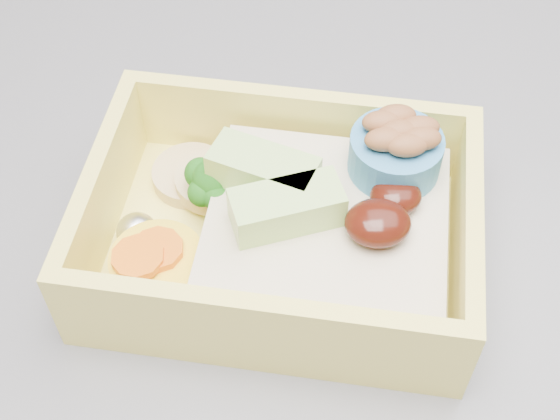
{
  "coord_description": "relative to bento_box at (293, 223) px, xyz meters",
  "views": [
    {
      "loc": [
        -0.22,
        -0.26,
        1.28
      ],
      "look_at": [
        -0.2,
        -0.0,
        0.96
      ],
      "focal_mm": 50.0,
      "sensor_mm": 36.0,
      "label": 1
    }
  ],
  "objects": [
    {
      "name": "bento_box",
      "position": [
        0.0,
        0.0,
        0.0
      ],
      "size": [
        0.23,
        0.19,
        0.07
      ],
      "rotation": [
        0.0,
        0.0,
        -0.22
      ],
      "color": "#F8E766",
      "rests_on": "island"
    }
  ]
}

